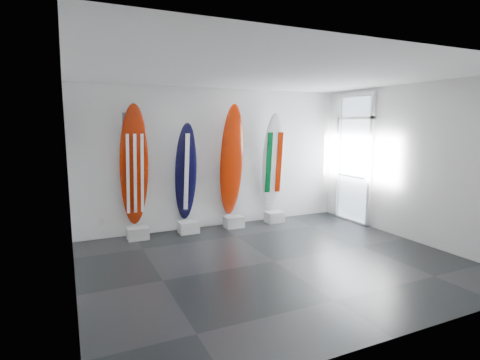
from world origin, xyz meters
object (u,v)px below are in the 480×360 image
surfboard_swiss (232,161)px  surfboard_italy (273,163)px  surfboard_usa (134,166)px  surfboard_navy (186,172)px

surfboard_swiss → surfboard_italy: (1.03, 0.00, -0.08)m
surfboard_usa → surfboard_italy: (3.09, 0.00, -0.07)m
surfboard_navy → surfboard_italy: 2.06m
surfboard_navy → surfboard_swiss: size_ratio=0.84×
surfboard_italy → surfboard_swiss: bearing=-171.2°
surfboard_swiss → surfboard_italy: 1.03m
surfboard_italy → surfboard_usa: bearing=-171.2°
surfboard_usa → surfboard_swiss: surfboard_swiss is taller
surfboard_usa → surfboard_swiss: bearing=-1.8°
surfboard_usa → surfboard_navy: bearing=-1.8°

